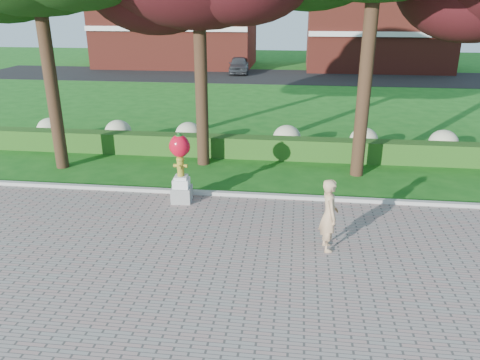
{
  "coord_description": "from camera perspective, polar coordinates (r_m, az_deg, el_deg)",
  "views": [
    {
      "loc": [
        1.37,
        -10.12,
        5.61
      ],
      "look_at": [
        -0.01,
        1.0,
        1.33
      ],
      "focal_mm": 35.0,
      "sensor_mm": 36.0,
      "label": 1
    }
  ],
  "objects": [
    {
      "name": "ground",
      "position": [
        11.65,
        -0.55,
        -7.9
      ],
      "size": [
        100.0,
        100.0,
        0.0
      ],
      "primitive_type": "plane",
      "color": "#165715",
      "rests_on": "ground"
    },
    {
      "name": "walkway",
      "position": [
        8.4,
        -4.42,
        -20.9
      ],
      "size": [
        40.0,
        14.0,
        0.04
      ],
      "primitive_type": "cube",
      "color": "gray",
      "rests_on": "ground"
    },
    {
      "name": "curb",
      "position": [
        14.31,
        1.04,
        -1.88
      ],
      "size": [
        40.0,
        0.18,
        0.15
      ],
      "primitive_type": "cube",
      "color": "#ADADA5",
      "rests_on": "ground"
    },
    {
      "name": "lawn_hedge",
      "position": [
        17.95,
        2.42,
        3.99
      ],
      "size": [
        24.0,
        0.7,
        0.8
      ],
      "primitive_type": "cube",
      "color": "#254F16",
      "rests_on": "ground"
    },
    {
      "name": "hydrangea_row",
      "position": [
        18.83,
        4.42,
        5.23
      ],
      "size": [
        20.1,
        1.1,
        0.99
      ],
      "color": "#ADAE84",
      "rests_on": "ground"
    },
    {
      "name": "street",
      "position": [
        38.56,
        5.11,
        12.45
      ],
      "size": [
        50.0,
        8.0,
        0.02
      ],
      "primitive_type": "cube",
      "color": "black",
      "rests_on": "ground"
    },
    {
      "name": "building_left",
      "position": [
        45.61,
        -7.72,
        18.06
      ],
      "size": [
        14.0,
        8.0,
        7.0
      ],
      "primitive_type": "cube",
      "color": "maroon",
      "rests_on": "ground"
    },
    {
      "name": "building_right",
      "position": [
        44.68,
        16.36,
        17.0
      ],
      "size": [
        12.0,
        8.0,
        6.4
      ],
      "primitive_type": "cube",
      "color": "maroon",
      "rests_on": "ground"
    },
    {
      "name": "hydrant_sculpture",
      "position": [
        13.69,
        -7.27,
        1.72
      ],
      "size": [
        0.62,
        0.6,
        2.11
      ],
      "rotation": [
        0.0,
        0.0,
        0.05
      ],
      "color": "gray",
      "rests_on": "walkway"
    },
    {
      "name": "woman",
      "position": [
        11.2,
        10.8,
        -4.21
      ],
      "size": [
        0.54,
        0.72,
        1.78
      ],
      "primitive_type": "imported",
      "rotation": [
        0.0,
        0.0,
        1.76
      ],
      "color": "tan",
      "rests_on": "walkway"
    },
    {
      "name": "parked_car",
      "position": [
        40.22,
        -0.14,
        13.88
      ],
      "size": [
        2.01,
        4.17,
        1.37
      ],
      "primitive_type": "imported",
      "rotation": [
        0.0,
        0.0,
        0.1
      ],
      "color": "#3B3F43",
      "rests_on": "street"
    }
  ]
}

